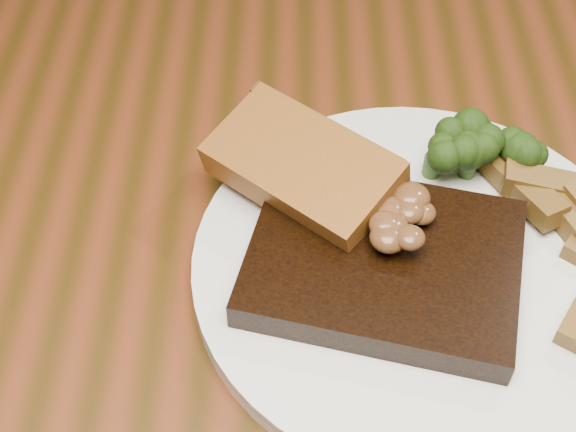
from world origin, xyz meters
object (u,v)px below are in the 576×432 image
plate (418,269)px  steak (383,264)px  dining_table (283,334)px  potato_wedges (547,245)px  chair_far (170,15)px  garlic_bread (302,188)px

plate → steak: bearing=-159.2°
dining_table → potato_wedges: size_ratio=16.02×
steak → chair_far: bearing=122.1°
plate → garlic_bread: 0.09m
dining_table → potato_wedges: potato_wedges is taller
steak → dining_table: bearing=174.9°
garlic_bread → chair_far: bearing=145.1°
dining_table → steak: steak is taller
steak → potato_wedges: 0.11m
dining_table → plate: 0.13m
dining_table → chair_far: (-0.19, 0.71, -0.22)m
dining_table → garlic_bread: (0.01, 0.04, 0.12)m
chair_far → plate: size_ratio=2.76×
chair_far → garlic_bread: (0.20, -0.67, 0.33)m
garlic_bread → dining_table: bearing=-69.0°
steak → potato_wedges: bearing=22.2°
garlic_bread → potato_wedges: 0.16m
steak → potato_wedges: same height
steak → potato_wedges: (0.11, 0.02, -0.00)m
chair_far → plate: bearing=99.1°
plate → potato_wedges: 0.08m
dining_table → chair_far: chair_far is taller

